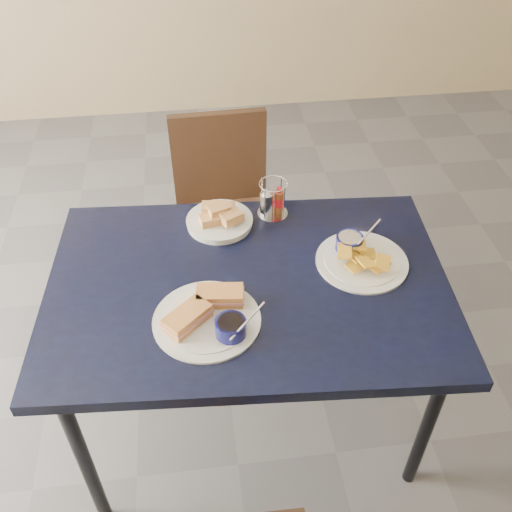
{
  "coord_description": "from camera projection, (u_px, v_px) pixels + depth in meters",
  "views": [
    {
      "loc": [
        -0.07,
        -1.37,
        2.01
      ],
      "look_at": [
        0.1,
        -0.07,
        0.82
      ],
      "focal_mm": 40.0,
      "sensor_mm": 36.0,
      "label": 1
    }
  ],
  "objects": [
    {
      "name": "condiment_caddy",
      "position": [
        271.0,
        201.0,
        2.01
      ],
      "size": [
        0.11,
        0.11,
        0.14
      ],
      "color": "silver",
      "rests_on": "dining_table"
    },
    {
      "name": "chair_far",
      "position": [
        224.0,
        200.0,
        2.53
      ],
      "size": [
        0.43,
        0.41,
        0.88
      ],
      "color": "black",
      "rests_on": "ground"
    },
    {
      "name": "plantain_plate",
      "position": [
        358.0,
        255.0,
        1.86
      ],
      "size": [
        0.3,
        0.3,
        0.12
      ],
      "color": "white",
      "rests_on": "dining_table"
    },
    {
      "name": "sandwich_plate",
      "position": [
        210.0,
        315.0,
        1.65
      ],
      "size": [
        0.32,
        0.32,
        0.12
      ],
      "color": "white",
      "rests_on": "dining_table"
    },
    {
      "name": "dining_table",
      "position": [
        248.0,
        296.0,
        1.83
      ],
      "size": [
        1.32,
        0.93,
        0.75
      ],
      "color": "black",
      "rests_on": "ground"
    },
    {
      "name": "bread_basket",
      "position": [
        220.0,
        219.0,
        1.99
      ],
      "size": [
        0.23,
        0.23,
        0.08
      ],
      "color": "white",
      "rests_on": "dining_table"
    },
    {
      "name": "ground",
      "position": [
        230.0,
        394.0,
        2.36
      ],
      "size": [
        6.0,
        6.0,
        0.0
      ],
      "primitive_type": "plane",
      "color": "#4C4C51",
      "rests_on": "ground"
    }
  ]
}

